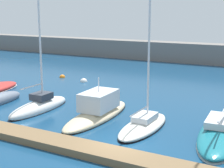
# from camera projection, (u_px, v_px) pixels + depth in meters

# --- Properties ---
(ground_plane) EXTENTS (120.00, 120.00, 0.00)m
(ground_plane) POSITION_uv_depth(u_px,v_px,m) (121.00, 148.00, 21.08)
(ground_plane) COLOR navy
(dock_pier) EXTENTS (45.20, 1.84, 0.46)m
(dock_pier) POSITION_uv_depth(u_px,v_px,m) (107.00, 154.00, 19.60)
(dock_pier) COLOR brown
(dock_pier) RESTS_ON ground_plane
(sailboat_white_third) EXTENTS (1.95, 7.06, 13.65)m
(sailboat_white_third) POSITION_uv_depth(u_px,v_px,m) (40.00, 106.00, 28.97)
(sailboat_white_third) COLOR white
(sailboat_white_third) RESTS_ON ground_plane
(motorboat_sand_fourth) EXTENTS (2.76, 9.19, 3.51)m
(motorboat_sand_fourth) POSITION_uv_depth(u_px,v_px,m) (98.00, 111.00, 27.06)
(motorboat_sand_fourth) COLOR beige
(motorboat_sand_fourth) RESTS_ON ground_plane
(sailboat_ivory_fifth) EXTENTS (2.29, 6.67, 10.42)m
(sailboat_ivory_fifth) POSITION_uv_depth(u_px,v_px,m) (144.00, 125.00, 24.45)
(sailboat_ivory_fifth) COLOR silver
(sailboat_ivory_fifth) RESTS_ON ground_plane
(sailboat_teal_sixth) EXTENTS (3.67, 9.79, 16.16)m
(sailboat_teal_sixth) POSITION_uv_depth(u_px,v_px,m) (223.00, 132.00, 22.97)
(sailboat_teal_sixth) COLOR #19707F
(sailboat_teal_sixth) RESTS_ON ground_plane
(mooring_buoy_orange) EXTENTS (0.73, 0.73, 0.73)m
(mooring_buoy_orange) POSITION_uv_depth(u_px,v_px,m) (62.00, 77.00, 43.35)
(mooring_buoy_orange) COLOR orange
(mooring_buoy_orange) RESTS_ON ground_plane
(mooring_buoy_white) EXTENTS (0.85, 0.85, 0.85)m
(mooring_buoy_white) POSITION_uv_depth(u_px,v_px,m) (84.00, 82.00, 40.68)
(mooring_buoy_white) COLOR white
(mooring_buoy_white) RESTS_ON ground_plane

